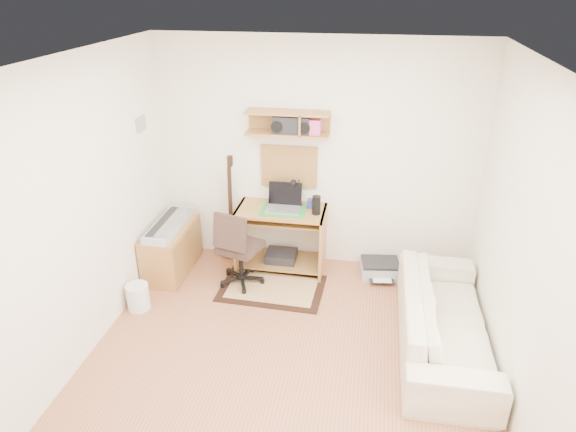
% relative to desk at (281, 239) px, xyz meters
% --- Properties ---
extents(floor, '(3.60, 4.00, 0.01)m').
position_rel_desk_xyz_m(floor, '(0.35, -1.73, -0.38)').
color(floor, '#B26E4A').
rests_on(floor, ground).
extents(ceiling, '(3.60, 4.00, 0.01)m').
position_rel_desk_xyz_m(ceiling, '(0.35, -1.73, 2.23)').
color(ceiling, white).
rests_on(ceiling, ground).
extents(back_wall, '(3.60, 0.01, 2.60)m').
position_rel_desk_xyz_m(back_wall, '(0.35, 0.28, 0.93)').
color(back_wall, white).
rests_on(back_wall, ground).
extents(left_wall, '(0.01, 4.00, 2.60)m').
position_rel_desk_xyz_m(left_wall, '(-1.46, -1.73, 0.93)').
color(left_wall, white).
rests_on(left_wall, ground).
extents(right_wall, '(0.01, 4.00, 2.60)m').
position_rel_desk_xyz_m(right_wall, '(2.15, -1.73, 0.93)').
color(right_wall, white).
rests_on(right_wall, ground).
extents(wall_shelf, '(0.90, 0.25, 0.26)m').
position_rel_desk_xyz_m(wall_shelf, '(0.05, 0.15, 1.32)').
color(wall_shelf, '#B37B3F').
rests_on(wall_shelf, back_wall).
extents(cork_board, '(0.64, 0.03, 0.49)m').
position_rel_desk_xyz_m(cork_board, '(0.05, 0.25, 0.79)').
color(cork_board, tan).
rests_on(cork_board, back_wall).
extents(wall_photo, '(0.02, 0.20, 0.15)m').
position_rel_desk_xyz_m(wall_photo, '(-1.44, -0.23, 1.34)').
color(wall_photo, '#4C8CBF').
rests_on(wall_photo, left_wall).
extents(desk, '(1.00, 0.55, 0.75)m').
position_rel_desk_xyz_m(desk, '(0.00, 0.00, 0.00)').
color(desk, '#B37B3F').
rests_on(desk, floor).
extents(laptop, '(0.38, 0.38, 0.29)m').
position_rel_desk_xyz_m(laptop, '(0.03, -0.02, 0.52)').
color(laptop, silver).
rests_on(laptop, desk).
extents(speaker, '(0.09, 0.09, 0.21)m').
position_rel_desk_xyz_m(speaker, '(0.40, -0.05, 0.48)').
color(speaker, black).
rests_on(speaker, desk).
extents(desk_lamp, '(0.11, 0.11, 0.33)m').
position_rel_desk_xyz_m(desk_lamp, '(0.18, 0.14, 0.54)').
color(desk_lamp, black).
rests_on(desk_lamp, desk).
extents(pencil_cup, '(0.07, 0.07, 0.11)m').
position_rel_desk_xyz_m(pencil_cup, '(0.32, 0.10, 0.43)').
color(pencil_cup, navy).
rests_on(pencil_cup, desk).
extents(boombox, '(0.39, 0.18, 0.20)m').
position_rel_desk_xyz_m(boombox, '(0.10, 0.15, 1.30)').
color(boombox, black).
rests_on(boombox, wall_shelf).
extents(rug, '(1.15, 0.79, 0.01)m').
position_rel_desk_xyz_m(rug, '(-0.02, -0.47, -0.37)').
color(rug, beige).
rests_on(rug, floor).
extents(task_chair, '(0.58, 0.58, 0.92)m').
position_rel_desk_xyz_m(task_chair, '(-0.37, -0.41, 0.09)').
color(task_chair, '#34251F').
rests_on(task_chair, floor).
extents(cabinet, '(0.40, 0.90, 0.55)m').
position_rel_desk_xyz_m(cabinet, '(-1.23, -0.28, -0.10)').
color(cabinet, '#B37B3F').
rests_on(cabinet, floor).
extents(music_keyboard, '(0.28, 0.88, 0.08)m').
position_rel_desk_xyz_m(music_keyboard, '(-1.23, -0.28, 0.21)').
color(music_keyboard, '#B2B5BA').
rests_on(music_keyboard, cabinet).
extents(guitar, '(0.39, 0.32, 1.27)m').
position_rel_desk_xyz_m(guitar, '(-0.64, 0.13, 0.26)').
color(guitar, olive).
rests_on(guitar, floor).
extents(waste_basket, '(0.24, 0.24, 0.28)m').
position_rel_desk_xyz_m(waste_basket, '(-1.30, -1.06, -0.24)').
color(waste_basket, white).
rests_on(waste_basket, floor).
extents(printer, '(0.48, 0.39, 0.17)m').
position_rel_desk_xyz_m(printer, '(1.15, 0.02, -0.29)').
color(printer, '#A5A8AA').
rests_on(printer, floor).
extents(sofa, '(0.57, 1.97, 0.77)m').
position_rel_desk_xyz_m(sofa, '(1.73, -1.12, 0.01)').
color(sofa, beige).
rests_on(sofa, floor).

